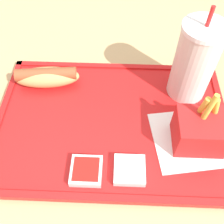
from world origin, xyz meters
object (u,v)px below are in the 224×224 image
at_px(sauce_cup_mayo, 130,170).
at_px(sauce_cup_ketchup, 86,171).
at_px(soda_cup, 195,62).
at_px(hot_dog_far, 47,77).
at_px(fries_carton, 200,131).

xyz_separation_m(sauce_cup_mayo, sauce_cup_ketchup, (-0.07, -0.00, 0.00)).
xyz_separation_m(soda_cup, hot_dog_far, (-0.29, 0.01, -0.06)).
bearing_deg(sauce_cup_mayo, hot_dog_far, 131.80).
relative_size(fries_carton, sauce_cup_mayo, 2.31).
height_order(hot_dog_far, sauce_cup_mayo, hot_dog_far).
relative_size(hot_dog_far, fries_carton, 1.15).
height_order(soda_cup, sauce_cup_mayo, soda_cup).
height_order(soda_cup, hot_dog_far, soda_cup).
distance_m(hot_dog_far, sauce_cup_ketchup, 0.22).
distance_m(sauce_cup_mayo, sauce_cup_ketchup, 0.07).
distance_m(soda_cup, hot_dog_far, 0.30).
height_order(sauce_cup_mayo, sauce_cup_ketchup, same).
bearing_deg(hot_dog_far, sauce_cup_ketchup, -63.00).
relative_size(hot_dog_far, sauce_cup_ketchup, 2.65).
bearing_deg(soda_cup, sauce_cup_mayo, -121.93).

